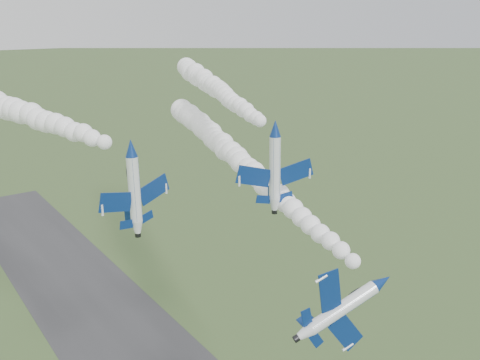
# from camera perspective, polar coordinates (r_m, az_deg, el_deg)

# --- Properties ---
(jet_lead) EXTENTS (5.19, 12.10, 9.27)m
(jet_lead) POSITION_cam_1_polar(r_m,az_deg,el_deg) (58.07, 15.01, -10.45)
(jet_lead) COLOR white
(smoke_trail_jet_lead) EXTENTS (20.64, 74.27, 4.95)m
(smoke_trail_jet_lead) POSITION_cam_1_polar(r_m,az_deg,el_deg) (90.20, -0.09, 2.11)
(smoke_trail_jet_lead) COLOR white
(jet_pair_left) EXTENTS (10.11, 11.82, 2.94)m
(jet_pair_left) POSITION_cam_1_polar(r_m,az_deg,el_deg) (61.37, -11.49, 3.39)
(jet_pair_left) COLOR white
(jet_pair_right) EXTENTS (11.02, 12.78, 3.21)m
(jet_pair_right) POSITION_cam_1_polar(r_m,az_deg,el_deg) (70.20, 3.81, 5.53)
(jet_pair_right) COLOR white
(smoke_trail_jet_pair_right) EXTENTS (23.21, 62.18, 4.49)m
(smoke_trail_jet_pair_right) POSITION_cam_1_polar(r_m,az_deg,el_deg) (103.66, -2.82, 9.87)
(smoke_trail_jet_pair_right) COLOR white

